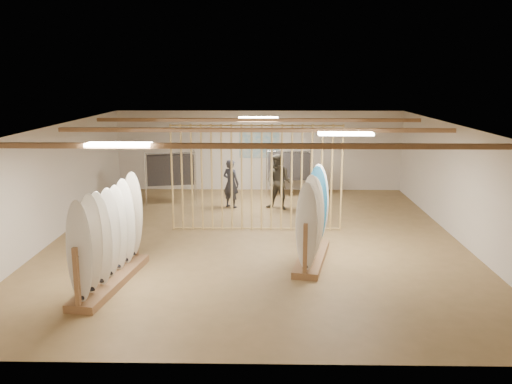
{
  "coord_description": "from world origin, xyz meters",
  "views": [
    {
      "loc": [
        0.25,
        -12.98,
        4.0
      ],
      "look_at": [
        0.0,
        0.0,
        1.2
      ],
      "focal_mm": 38.0,
      "sensor_mm": 36.0,
      "label": 1
    }
  ],
  "objects_px": {
    "clothing_rack_a": "(170,170)",
    "shopper_b": "(279,178)",
    "shopper_a": "(231,180)",
    "rack_right": "(312,232)",
    "clothing_rack_b": "(289,166)",
    "rack_left": "(110,251)"
  },
  "relations": [
    {
      "from": "clothing_rack_a",
      "to": "shopper_a",
      "type": "distance_m",
      "value": 2.03
    },
    {
      "from": "rack_right",
      "to": "shopper_a",
      "type": "distance_m",
      "value": 5.37
    },
    {
      "from": "rack_right",
      "to": "clothing_rack_b",
      "type": "height_order",
      "value": "rack_right"
    },
    {
      "from": "clothing_rack_a",
      "to": "shopper_b",
      "type": "distance_m",
      "value": 3.5
    },
    {
      "from": "rack_left",
      "to": "rack_right",
      "type": "bearing_deg",
      "value": 26.96
    },
    {
      "from": "clothing_rack_a",
      "to": "shopper_a",
      "type": "relative_size",
      "value": 0.98
    },
    {
      "from": "rack_right",
      "to": "shopper_a",
      "type": "relative_size",
      "value": 1.44
    },
    {
      "from": "clothing_rack_a",
      "to": "shopper_b",
      "type": "relative_size",
      "value": 0.87
    },
    {
      "from": "rack_left",
      "to": "clothing_rack_a",
      "type": "distance_m",
      "value": 6.89
    },
    {
      "from": "clothing_rack_b",
      "to": "shopper_a",
      "type": "xyz_separation_m",
      "value": [
        -1.84,
        -1.6,
        -0.18
      ]
    },
    {
      "from": "rack_right",
      "to": "shopper_b",
      "type": "xyz_separation_m",
      "value": [
        -0.63,
        4.71,
        0.3
      ]
    },
    {
      "from": "rack_left",
      "to": "clothing_rack_b",
      "type": "distance_m",
      "value": 8.82
    },
    {
      "from": "shopper_a",
      "to": "shopper_b",
      "type": "height_order",
      "value": "shopper_b"
    },
    {
      "from": "rack_left",
      "to": "clothing_rack_a",
      "type": "relative_size",
      "value": 1.72
    },
    {
      "from": "clothing_rack_b",
      "to": "shopper_b",
      "type": "height_order",
      "value": "shopper_b"
    },
    {
      "from": "clothing_rack_a",
      "to": "shopper_b",
      "type": "height_order",
      "value": "shopper_b"
    },
    {
      "from": "rack_left",
      "to": "clothing_rack_b",
      "type": "bearing_deg",
      "value": 72.15
    },
    {
      "from": "clothing_rack_a",
      "to": "clothing_rack_b",
      "type": "relative_size",
      "value": 1.05
    },
    {
      "from": "rack_left",
      "to": "rack_right",
      "type": "relative_size",
      "value": 1.16
    },
    {
      "from": "rack_left",
      "to": "clothing_rack_b",
      "type": "relative_size",
      "value": 1.81
    },
    {
      "from": "rack_left",
      "to": "shopper_b",
      "type": "height_order",
      "value": "rack_left"
    },
    {
      "from": "rack_right",
      "to": "rack_left",
      "type": "bearing_deg",
      "value": -148.72
    }
  ]
}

